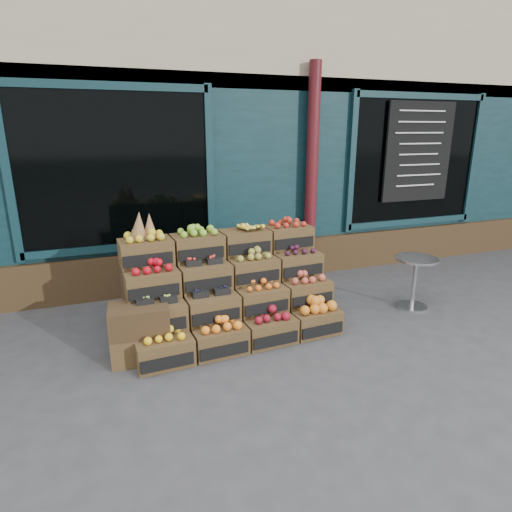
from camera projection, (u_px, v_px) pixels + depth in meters
name	position (u px, v px, depth m)	size (l,w,h in m)	color
ground	(296.00, 346.00, 4.65)	(60.00, 60.00, 0.00)	#3C3C3E
shop_facade	(188.00, 122.00, 8.56)	(12.00, 6.24, 4.80)	#0E2A2F
crate_display	(229.00, 294.00, 4.93)	(2.35, 1.23, 1.44)	#4F391F
spare_crates	(140.00, 332.00, 4.33)	(0.62, 0.45, 0.58)	#4F391F
bistro_table	(415.00, 277.00, 5.54)	(0.55, 0.55, 0.69)	silver
shopkeeper	(102.00, 216.00, 6.23)	(0.76, 0.50, 2.09)	#175228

